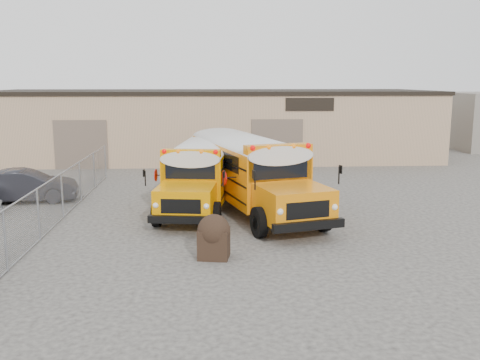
{
  "coord_description": "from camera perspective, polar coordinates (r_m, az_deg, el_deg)",
  "views": [
    {
      "loc": [
        -0.27,
        -17.82,
        5.34
      ],
      "look_at": [
        0.93,
        2.21,
        1.6
      ],
      "focal_mm": 40.0,
      "sensor_mm": 36.0,
      "label": 1
    }
  ],
  "objects": [
    {
      "name": "ground",
      "position": [
        18.6,
        -2.47,
        -6.13
      ],
      "size": [
        120.0,
        120.0,
        0.0
      ],
      "primitive_type": "plane",
      "color": "#383633",
      "rests_on": "ground"
    },
    {
      "name": "warehouse",
      "position": [
        37.93,
        -3.03,
        6.06
      ],
      "size": [
        30.2,
        10.2,
        4.67
      ],
      "color": "tan",
      "rests_on": "ground"
    },
    {
      "name": "chainlink_fence",
      "position": [
        22.04,
        -18.43,
        -1.61
      ],
      "size": [
        0.07,
        18.07,
        1.81
      ],
      "color": "gray",
      "rests_on": "ground"
    },
    {
      "name": "school_bus_left",
      "position": [
        29.09,
        -2.51,
        3.18
      ],
      "size": [
        3.59,
        9.73,
        2.78
      ],
      "color": "orange",
      "rests_on": "ground"
    },
    {
      "name": "school_bus_right",
      "position": [
        28.65,
        -3.38,
        3.42
      ],
      "size": [
        5.29,
        10.85,
        3.09
      ],
      "color": "orange",
      "rests_on": "ground"
    },
    {
      "name": "tarp_bundle",
      "position": [
        16.33,
        -2.81,
        -5.96
      ],
      "size": [
        1.03,
        1.0,
        1.37
      ],
      "color": "black",
      "rests_on": "ground"
    },
    {
      "name": "car_dark",
      "position": [
        25.59,
        -21.94,
        -0.59
      ],
      "size": [
        4.62,
        2.18,
        1.47
      ],
      "primitive_type": "imported",
      "rotation": [
        0.0,
        0.0,
        1.72
      ],
      "color": "black",
      "rests_on": "ground"
    }
  ]
}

